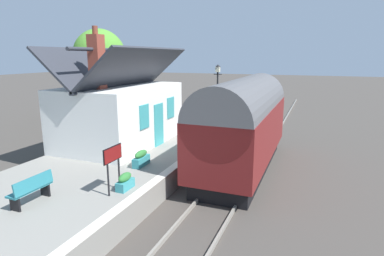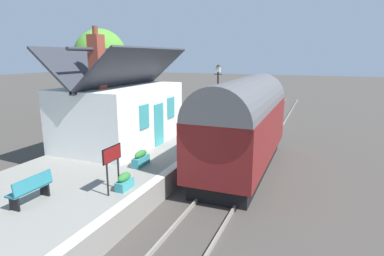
# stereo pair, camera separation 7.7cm
# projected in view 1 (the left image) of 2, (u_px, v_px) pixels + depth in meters

# --- Properties ---
(ground_plane) EXTENTS (160.00, 160.00, 0.00)m
(ground_plane) POSITION_uv_depth(u_px,v_px,m) (225.00, 165.00, 15.96)
(ground_plane) COLOR #423D38
(platform) EXTENTS (32.00, 6.24, 0.89)m
(platform) POSITION_uv_depth(u_px,v_px,m) (151.00, 148.00, 17.33)
(platform) COLOR gray
(platform) RESTS_ON ground
(platform_edge_coping) EXTENTS (32.00, 0.36, 0.02)m
(platform_edge_coping) POSITION_uv_depth(u_px,v_px,m) (203.00, 145.00, 16.18)
(platform_edge_coping) COLOR beige
(platform_edge_coping) RESTS_ON platform
(rail_near) EXTENTS (52.00, 0.08, 0.14)m
(rail_near) POSITION_uv_depth(u_px,v_px,m) (258.00, 167.00, 15.36)
(rail_near) COLOR gray
(rail_near) RESTS_ON ground
(rail_far) EXTENTS (52.00, 0.08, 0.14)m
(rail_far) POSITION_uv_depth(u_px,v_px,m) (229.00, 164.00, 15.88)
(rail_far) COLOR gray
(rail_far) RESTS_ON ground
(train) EXTENTS (9.07, 2.73, 4.32)m
(train) POSITION_uv_depth(u_px,v_px,m) (243.00, 124.00, 14.87)
(train) COLOR black
(train) RESTS_ON ground
(station_building) EXTENTS (6.85, 4.28, 5.67)m
(station_building) POSITION_uv_depth(u_px,v_px,m) (120.00, 112.00, 16.32)
(station_building) COLOR white
(station_building) RESTS_ON platform
(bench_by_lamp) EXTENTS (1.40, 0.44, 0.88)m
(bench_by_lamp) POSITION_uv_depth(u_px,v_px,m) (209.00, 109.00, 24.17)
(bench_by_lamp) COLOR #26727F
(bench_by_lamp) RESTS_ON platform
(bench_near_building) EXTENTS (1.40, 0.44, 0.88)m
(bench_near_building) POSITION_uv_depth(u_px,v_px,m) (32.00, 189.00, 9.70)
(bench_near_building) COLOR #26727F
(bench_near_building) RESTS_ON platform
(bench_platform_end) EXTENTS (1.40, 0.44, 0.88)m
(bench_platform_end) POSITION_uv_depth(u_px,v_px,m) (196.00, 115.00, 21.80)
(bench_platform_end) COLOR #26727F
(bench_platform_end) RESTS_ON platform
(planter_edge_far) EXTENTS (0.62, 0.62, 0.95)m
(planter_edge_far) POSITION_uv_depth(u_px,v_px,m) (236.00, 103.00, 27.21)
(planter_edge_far) COLOR #9E5138
(planter_edge_far) RESTS_ON platform
(planter_corner_building) EXTENTS (0.49, 0.49, 0.82)m
(planter_corner_building) POSITION_uv_depth(u_px,v_px,m) (179.00, 118.00, 21.04)
(planter_corner_building) COLOR teal
(planter_corner_building) RESTS_ON platform
(planter_edge_near) EXTENTS (0.93, 0.32, 0.64)m
(planter_edge_near) POSITION_uv_depth(u_px,v_px,m) (141.00, 158.00, 13.09)
(planter_edge_near) COLOR teal
(planter_edge_near) RESTS_ON platform
(planter_by_door) EXTENTS (0.55, 0.55, 0.84)m
(planter_by_door) POSITION_uv_depth(u_px,v_px,m) (143.00, 117.00, 21.27)
(planter_by_door) COLOR gray
(planter_by_door) RESTS_ON platform
(planter_bench_right) EXTENTS (0.72, 0.32, 0.57)m
(planter_bench_right) POSITION_uv_depth(u_px,v_px,m) (125.00, 182.00, 10.78)
(planter_bench_right) COLOR teal
(planter_bench_right) RESTS_ON platform
(lamp_post_platform) EXTENTS (0.32, 0.50, 3.90)m
(lamp_post_platform) POSITION_uv_depth(u_px,v_px,m) (218.00, 84.00, 19.39)
(lamp_post_platform) COLOR black
(lamp_post_platform) RESTS_ON platform
(station_sign_board) EXTENTS (0.96, 0.06, 1.57)m
(station_sign_board) POSITION_uv_depth(u_px,v_px,m) (113.00, 158.00, 10.33)
(station_sign_board) COLOR black
(station_sign_board) RESTS_ON platform
(tree_mid_background) EXTENTS (3.37, 3.11, 5.31)m
(tree_mid_background) POSITION_uv_depth(u_px,v_px,m) (116.00, 77.00, 24.73)
(tree_mid_background) COLOR #4C3828
(tree_mid_background) RESTS_ON ground
(tree_distant) EXTENTS (4.86, 4.20, 7.55)m
(tree_distant) POSITION_uv_depth(u_px,v_px,m) (100.00, 56.00, 27.68)
(tree_distant) COLOR #4C3828
(tree_distant) RESTS_ON ground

